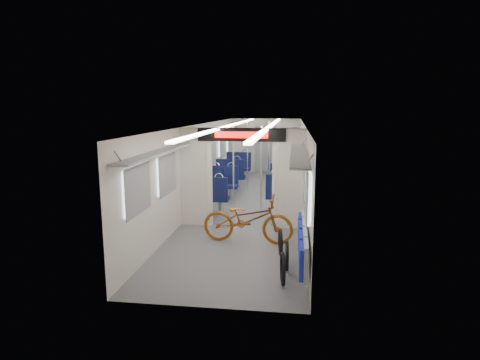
{
  "coord_description": "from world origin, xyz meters",
  "views": [
    {
      "loc": [
        1.16,
        -11.08,
        2.75
      ],
      "look_at": [
        -0.07,
        -1.82,
        1.06
      ],
      "focal_mm": 30.0,
      "sensor_mm": 36.0,
      "label": 1
    }
  ],
  "objects": [
    {
      "name": "carriage",
      "position": [
        0.0,
        -0.27,
        1.5
      ],
      "size": [
        12.0,
        12.02,
        2.31
      ],
      "color": "#515456",
      "rests_on": "ground"
    },
    {
      "name": "bicycle",
      "position": [
        0.27,
        -3.18,
        0.49
      ],
      "size": [
        1.92,
        0.78,
        0.99
      ],
      "primitive_type": "imported",
      "rotation": [
        0.0,
        0.0,
        1.5
      ],
      "color": "#914E15",
      "rests_on": "ground"
    },
    {
      "name": "flip_bench",
      "position": [
        1.35,
        -4.72,
        0.58
      ],
      "size": [
        0.12,
        2.13,
        0.55
      ],
      "color": "gray",
      "rests_on": "carriage"
    },
    {
      "name": "bike_hoop_a",
      "position": [
        1.05,
        -5.13,
        0.24
      ],
      "size": [
        0.11,
        0.54,
        0.54
      ],
      "primitive_type": "torus",
      "rotation": [
        1.57,
        0.0,
        1.68
      ],
      "color": "black",
      "rests_on": "ground"
    },
    {
      "name": "bike_hoop_b",
      "position": [
        1.1,
        -4.52,
        0.23
      ],
      "size": [
        0.07,
        0.52,
        0.51
      ],
      "primitive_type": "torus",
      "rotation": [
        1.57,
        0.0,
        1.61
      ],
      "color": "black",
      "rests_on": "ground"
    },
    {
      "name": "bike_hoop_c",
      "position": [
        0.97,
        -3.84,
        0.23
      ],
      "size": [
        0.11,
        0.52,
        0.52
      ],
      "primitive_type": "torus",
      "rotation": [
        1.57,
        0.0,
        1.69
      ],
      "color": "black",
      "rests_on": "ground"
    },
    {
      "name": "seat_bay_near_left",
      "position": [
        -0.93,
        -0.15,
        0.55
      ],
      "size": [
        0.92,
        2.11,
        1.11
      ],
      "color": "#0D123B",
      "rests_on": "ground"
    },
    {
      "name": "seat_bay_near_right",
      "position": [
        0.93,
        0.37,
        0.56
      ],
      "size": [
        0.94,
        2.21,
        1.14
      ],
      "color": "#0D123B",
      "rests_on": "ground"
    },
    {
      "name": "seat_bay_far_left",
      "position": [
        -0.94,
        3.24,
        0.57
      ],
      "size": [
        0.95,
        2.28,
        1.16
      ],
      "color": "#0D123B",
      "rests_on": "ground"
    },
    {
      "name": "seat_bay_far_right",
      "position": [
        0.94,
        3.75,
        0.53
      ],
      "size": [
        0.9,
        2.0,
        1.08
      ],
      "color": "#0D123B",
      "rests_on": "ground"
    },
    {
      "name": "stanchion_near_left",
      "position": [
        -0.25,
        -1.66,
        1.15
      ],
      "size": [
        0.04,
        0.04,
        2.3
      ],
      "primitive_type": "cylinder",
      "color": "silver",
      "rests_on": "ground"
    },
    {
      "name": "stanchion_near_right",
      "position": [
        0.38,
        -1.11,
        1.15
      ],
      "size": [
        0.05,
        0.05,
        2.3
      ],
      "primitive_type": "cylinder",
      "color": "silver",
      "rests_on": "ground"
    },
    {
      "name": "stanchion_far_left",
      "position": [
        -0.31,
        1.91,
        1.15
      ],
      "size": [
        0.04,
        0.04,
        2.3
      ],
      "primitive_type": "cylinder",
      "color": "silver",
      "rests_on": "ground"
    },
    {
      "name": "stanchion_far_right",
      "position": [
        0.37,
        1.96,
        1.15
      ],
      "size": [
        0.04,
        0.04,
        2.3
      ],
      "primitive_type": "cylinder",
      "color": "silver",
      "rests_on": "ground"
    }
  ]
}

